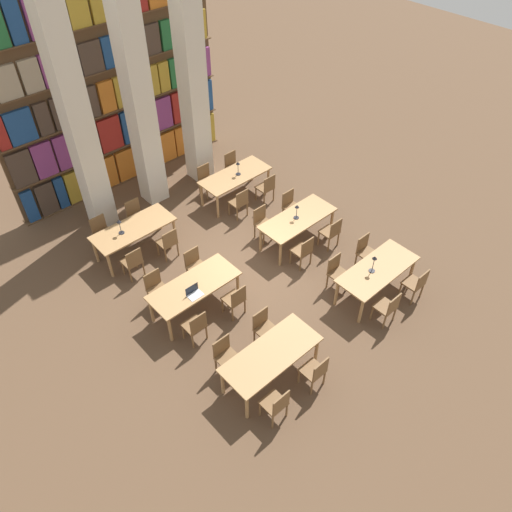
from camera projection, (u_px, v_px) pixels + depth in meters
The scene contains 40 objects.
ground_plane at pixel (249, 272), 12.07m from camera, with size 40.00×40.00×0.00m, color brown.
bookshelf_bank at pixel (113, 93), 13.12m from camera, with size 6.49×0.35×5.50m.
pillar_left at pixel (77, 120), 11.37m from camera, with size 0.58×0.58×6.00m.
pillar_center at pixel (138, 98), 12.16m from camera, with size 0.58×0.58×6.00m.
pillar_right at pixel (192, 78), 12.96m from camera, with size 0.58×0.58×6.00m.
reading_table_0 at pixel (271, 356), 9.49m from camera, with size 2.02×0.86×0.77m.
chair_0 at pixel (276, 404), 8.98m from camera, with size 0.42×0.40×0.89m.
chair_1 at pixel (226, 355), 9.74m from camera, with size 0.42×0.40×0.89m.
chair_2 at pixel (315, 371), 9.48m from camera, with size 0.42×0.40×0.89m.
chair_3 at pixel (264, 327), 10.24m from camera, with size 0.42×0.40×0.89m.
reading_table_1 at pixel (377, 271), 11.12m from camera, with size 2.02×0.86×0.77m.
chair_4 at pixel (388, 307), 10.63m from camera, with size 0.42×0.40×0.89m.
chair_5 at pixel (337, 272), 11.39m from camera, with size 0.42×0.40×0.89m.
chair_6 at pixel (416, 283), 11.13m from camera, with size 0.42×0.40×0.89m.
chair_7 at pixel (366, 251), 11.89m from camera, with size 0.42×0.40×0.89m.
desk_lamp_0 at pixel (374, 261), 10.80m from camera, with size 0.14×0.14×0.45m.
reading_table_2 at pixel (194, 287), 10.77m from camera, with size 2.02×0.86×0.77m.
chair_8 at pixel (196, 326), 10.27m from camera, with size 0.42×0.40×0.89m.
chair_9 at pixel (156, 288), 11.03m from camera, with size 0.42×0.40×0.89m.
chair_10 at pixel (235, 299), 10.79m from camera, with size 0.42×0.40×0.89m.
chair_11 at pixel (195, 265), 11.55m from camera, with size 0.42×0.40×0.89m.
laptop at pixel (194, 293), 10.47m from camera, with size 0.32×0.22×0.21m.
reading_table_3 at pixel (298, 220), 12.40m from camera, with size 2.02×0.86×0.77m.
chair_12 at pixel (303, 250), 11.91m from camera, with size 0.42×0.40×0.89m.
chair_13 at pixel (263, 222), 12.67m from camera, with size 0.42×0.40×0.89m.
chair_14 at pixel (331, 232), 12.40m from camera, with size 0.42×0.40×0.89m.
chair_15 at pixel (291, 206), 13.16m from camera, with size 0.42×0.40×0.89m.
desk_lamp_1 at pixel (297, 209), 12.15m from camera, with size 0.14×0.14×0.40m.
reading_table_4 at pixel (134, 230), 12.13m from camera, with size 2.02×0.86×0.77m.
chair_16 at pixel (133, 261), 11.64m from camera, with size 0.42×0.40×0.89m.
chair_17 at pixel (102, 232), 12.40m from camera, with size 0.42×0.40×0.89m.
chair_18 at pixel (168, 242), 12.12m from camera, with size 0.42×0.40×0.89m.
chair_19 at pixel (136, 215), 12.88m from camera, with size 0.42×0.40×0.89m.
desk_lamp_2 at pixel (119, 224), 11.74m from camera, with size 0.14×0.14×0.40m.
reading_table_5 at pixel (235, 177), 13.74m from camera, with size 2.02×0.86×0.77m.
chair_20 at pixel (239, 202), 13.27m from camera, with size 0.42×0.40×0.89m.
chair_21 at pixel (206, 179), 14.04m from camera, with size 0.42×0.40×0.89m.
chair_22 at pixel (266, 187), 13.75m from camera, with size 0.42×0.40×0.89m.
chair_23 at pixel (233, 166), 14.51m from camera, with size 0.42×0.40×0.89m.
desk_lamp_3 at pixel (238, 166), 13.52m from camera, with size 0.14×0.14×0.40m.
Camera 1 is at (-5.56, -6.37, 8.63)m, focal length 35.00 mm.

